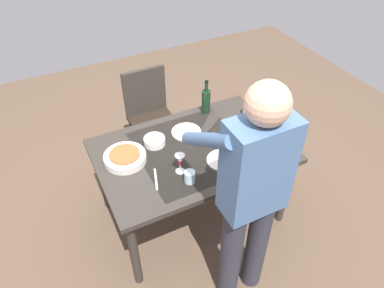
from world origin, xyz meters
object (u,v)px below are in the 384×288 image
object	(u,v)px
dining_table	(192,157)
dinner_plate_near	(223,160)
chair_near	(150,111)
dinner_plate_far	(186,132)
serving_bowl_pasta	(125,157)
person_server	(251,193)
side_bowl_salad	(254,139)
water_cup_near_left	(232,138)
side_bowl_bread	(154,140)
water_cup_near_right	(190,177)
water_cup_far_left	(247,110)
wine_bottle	(206,101)
wine_glass_left	(180,160)

from	to	relation	value
dining_table	dinner_plate_near	bearing A→B (deg)	123.69
chair_near	dinner_plate_far	xyz separation A→B (m)	(-0.07, 0.65, 0.20)
serving_bowl_pasta	dinner_plate_far	world-z (taller)	serving_bowl_pasta
person_server	side_bowl_salad	distance (m)	0.76
water_cup_near_left	chair_near	bearing A→B (deg)	-70.71
water_cup_near_left	serving_bowl_pasta	distance (m)	0.80
dinner_plate_far	side_bowl_bread	bearing A→B (deg)	3.46
dining_table	water_cup_near_right	xyz separation A→B (m)	(0.16, 0.29, 0.12)
serving_bowl_pasta	water_cup_far_left	bearing A→B (deg)	-175.44
chair_near	wine_bottle	bearing A→B (deg)	125.42
person_server	side_bowl_salad	bearing A→B (deg)	-126.76
wine_glass_left	dinner_plate_near	size ratio (longest dim) A/B	0.66
water_cup_near_right	serving_bowl_pasta	bearing A→B (deg)	-50.04
water_cup_near_right	dinner_plate_near	distance (m)	0.31
water_cup_far_left	person_server	bearing A→B (deg)	57.16
person_server	wine_bottle	xyz separation A→B (m)	(-0.31, -1.10, -0.13)
dining_table	dinner_plate_near	size ratio (longest dim) A/B	6.08
person_server	wine_glass_left	bearing A→B (deg)	-71.56
dinner_plate_near	dining_table	bearing A→B (deg)	-56.31
person_server	side_bowl_bread	distance (m)	0.96
chair_near	person_server	size ratio (longest dim) A/B	0.54
serving_bowl_pasta	side_bowl_bread	xyz separation A→B (m)	(-0.26, -0.08, 0.00)
wine_bottle	serving_bowl_pasta	world-z (taller)	wine_bottle
dinner_plate_near	dinner_plate_far	xyz separation A→B (m)	(0.09, -0.41, 0.00)
dining_table	water_cup_near_left	bearing A→B (deg)	166.76
water_cup_near_left	dinner_plate_far	bearing A→B (deg)	-46.19
dining_table	side_bowl_bread	size ratio (longest dim) A/B	8.74
water_cup_near_right	dinner_plate_far	world-z (taller)	water_cup_near_right
chair_near	person_server	bearing A→B (deg)	91.00
water_cup_near_left	water_cup_near_right	xyz separation A→B (m)	(0.46, 0.21, -0.00)
serving_bowl_pasta	dinner_plate_near	distance (m)	0.69
person_server	side_bowl_bread	size ratio (longest dim) A/B	10.56
water_cup_near_left	water_cup_far_left	distance (m)	0.39
chair_near	wine_glass_left	distance (m)	1.07
dinner_plate_near	side_bowl_bread	bearing A→B (deg)	-46.81
wine_bottle	person_server	bearing A→B (deg)	74.46
wine_glass_left	dinner_plate_near	world-z (taller)	wine_glass_left
side_bowl_salad	water_cup_far_left	bearing A→B (deg)	-114.70
dining_table	dinner_plate_far	xyz separation A→B (m)	(-0.05, -0.19, 0.08)
serving_bowl_pasta	wine_glass_left	bearing A→B (deg)	138.19
wine_bottle	side_bowl_bread	world-z (taller)	wine_bottle
person_server	water_cup_near_right	xyz separation A→B (m)	(0.17, -0.44, -0.20)
side_bowl_salad	water_cup_near_right	bearing A→B (deg)	13.73
dinner_plate_near	side_bowl_salad	bearing A→B (deg)	-166.67
water_cup_near_right	serving_bowl_pasta	size ratio (longest dim) A/B	0.29
side_bowl_bread	water_cup_near_right	bearing A→B (deg)	98.18
dining_table	side_bowl_bread	distance (m)	0.31
water_cup_far_left	serving_bowl_pasta	distance (m)	1.08
water_cup_near_left	dinner_plate_far	size ratio (longest dim) A/B	0.40
dining_table	serving_bowl_pasta	world-z (taller)	serving_bowl_pasta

